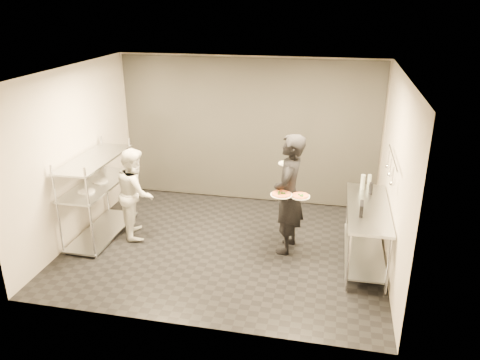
% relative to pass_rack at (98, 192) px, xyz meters
% --- Properties ---
extents(room_shell, '(5.00, 4.00, 2.80)m').
position_rel_pass_rack_xyz_m(room_shell, '(2.15, 1.18, 0.63)').
color(room_shell, black).
rests_on(room_shell, ground).
extents(pass_rack, '(0.60, 1.60, 1.50)m').
position_rel_pass_rack_xyz_m(pass_rack, '(0.00, 0.00, 0.00)').
color(pass_rack, silver).
rests_on(pass_rack, ground).
extents(prep_counter, '(0.60, 1.80, 0.92)m').
position_rel_pass_rack_xyz_m(prep_counter, '(4.33, 0.00, -0.14)').
color(prep_counter, silver).
rests_on(prep_counter, ground).
extents(utensil_rail, '(0.07, 1.20, 0.31)m').
position_rel_pass_rack_xyz_m(utensil_rail, '(4.58, 0.00, 0.78)').
color(utensil_rail, silver).
rests_on(utensil_rail, room_shell).
extents(waiter, '(0.54, 0.75, 1.91)m').
position_rel_pass_rack_xyz_m(waiter, '(3.14, 0.13, 0.19)').
color(waiter, black).
rests_on(waiter, ground).
extents(chef, '(0.82, 0.91, 1.52)m').
position_rel_pass_rack_xyz_m(chef, '(0.60, 0.14, -0.01)').
color(chef, silver).
rests_on(chef, ground).
extents(pizza_plate_near, '(0.33, 0.33, 0.05)m').
position_rel_pass_rack_xyz_m(pizza_plate_near, '(3.06, -0.12, 0.29)').
color(pizza_plate_near, silver).
rests_on(pizza_plate_near, waiter).
extents(pizza_plate_far, '(0.30, 0.30, 0.05)m').
position_rel_pass_rack_xyz_m(pizza_plate_far, '(3.33, -0.05, 0.26)').
color(pizza_plate_far, silver).
rests_on(pizza_plate_far, waiter).
extents(salad_plate, '(0.27, 0.27, 0.07)m').
position_rel_pass_rack_xyz_m(salad_plate, '(3.07, 0.38, 0.62)').
color(salad_plate, silver).
rests_on(salad_plate, waiter).
extents(pos_monitor, '(0.06, 0.24, 0.17)m').
position_rel_pass_rack_xyz_m(pos_monitor, '(4.21, -0.28, 0.24)').
color(pos_monitor, black).
rests_on(pos_monitor, prep_counter).
extents(bottle_green, '(0.07, 0.07, 0.24)m').
position_rel_pass_rack_xyz_m(bottle_green, '(4.26, 0.67, 0.27)').
color(bottle_green, gray).
rests_on(bottle_green, prep_counter).
extents(bottle_clear, '(0.06, 0.06, 0.20)m').
position_rel_pass_rack_xyz_m(bottle_clear, '(4.37, 0.80, 0.25)').
color(bottle_clear, gray).
rests_on(bottle_clear, prep_counter).
extents(bottle_dark, '(0.06, 0.06, 0.20)m').
position_rel_pass_rack_xyz_m(bottle_dark, '(4.37, 0.47, 0.25)').
color(bottle_dark, black).
rests_on(bottle_dark, prep_counter).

